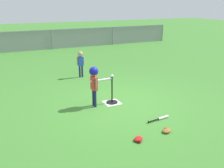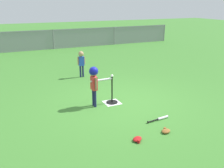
% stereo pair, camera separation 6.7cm
% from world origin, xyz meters
% --- Properties ---
extents(ground_plane, '(60.00, 60.00, 0.00)m').
position_xyz_m(ground_plane, '(0.00, 0.00, 0.00)').
color(ground_plane, '#3D7A2D').
extents(home_plate, '(0.44, 0.44, 0.01)m').
position_xyz_m(home_plate, '(-0.30, 0.13, 0.00)').
color(home_plate, white).
rests_on(home_plate, ground_plane).
extents(batting_tee, '(0.32, 0.32, 0.75)m').
position_xyz_m(batting_tee, '(-0.30, 0.13, 0.12)').
color(batting_tee, black).
rests_on(batting_tee, ground_plane).
extents(baseball_on_tee, '(0.07, 0.07, 0.07)m').
position_xyz_m(baseball_on_tee, '(-0.30, 0.13, 0.78)').
color(baseball_on_tee, white).
rests_on(baseball_on_tee, batting_tee).
extents(batter_child, '(0.63, 0.31, 1.10)m').
position_xyz_m(batter_child, '(-0.83, 0.11, 0.78)').
color(batter_child, '#191E4C').
rests_on(batter_child, ground_plane).
extents(fielder_deep_center, '(0.29, 0.19, 0.98)m').
position_xyz_m(fielder_deep_center, '(-0.29, 2.88, 0.63)').
color(fielder_deep_center, '#191E4C').
rests_on(fielder_deep_center, ground_plane).
extents(spare_bat_silver, '(0.61, 0.12, 0.06)m').
position_xyz_m(spare_bat_silver, '(0.33, -1.31, 0.03)').
color(spare_bat_silver, silver).
rests_on(spare_bat_silver, ground_plane).
extents(glove_by_plate, '(0.27, 0.25, 0.07)m').
position_xyz_m(glove_by_plate, '(-0.66, -1.91, 0.04)').
color(glove_by_plate, '#B21919').
rests_on(glove_by_plate, ground_plane).
extents(glove_near_bats, '(0.26, 0.23, 0.07)m').
position_xyz_m(glove_near_bats, '(0.06, -1.87, 0.04)').
color(glove_near_bats, brown).
rests_on(glove_near_bats, ground_plane).
extents(outfield_fence, '(16.06, 0.06, 1.15)m').
position_xyz_m(outfield_fence, '(0.00, 9.20, 0.62)').
color(outfield_fence, slate).
rests_on(outfield_fence, ground_plane).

